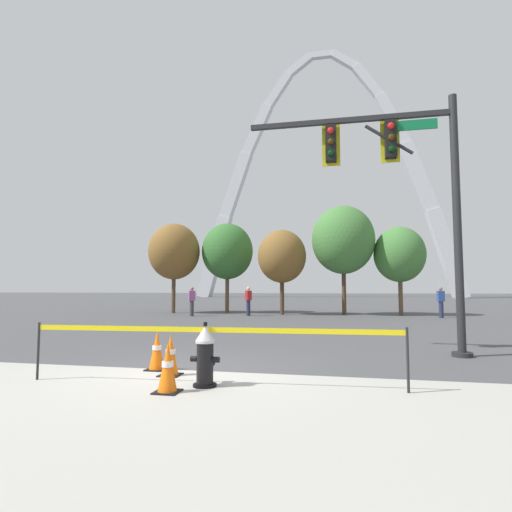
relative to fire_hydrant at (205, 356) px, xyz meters
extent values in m
plane|color=#474749|center=(-0.68, 1.14, -0.47)|extent=(240.00, 240.00, 0.00)
cube|color=#A8A59E|center=(-0.68, -2.88, -0.46)|extent=(40.00, 8.00, 0.01)
cylinder|color=black|center=(0.00, -0.01, -0.44)|extent=(0.36, 0.36, 0.05)
cylinder|color=black|center=(0.00, -0.01, -0.11)|extent=(0.26, 0.26, 0.62)
cylinder|color=#B7B7BC|center=(0.00, -0.01, 0.22)|extent=(0.30, 0.30, 0.04)
cone|color=#B7B7BC|center=(0.00, -0.01, 0.35)|extent=(0.30, 0.30, 0.22)
cylinder|color=black|center=(0.00, -0.01, 0.49)|extent=(0.06, 0.06, 0.06)
cylinder|color=black|center=(-0.18, -0.01, -0.04)|extent=(0.10, 0.09, 0.09)
cylinder|color=black|center=(0.18, -0.01, -0.04)|extent=(0.10, 0.09, 0.09)
cylinder|color=black|center=(0.00, 0.19, -0.14)|extent=(0.13, 0.14, 0.13)
cylinder|color=black|center=(0.00, 0.27, -0.14)|extent=(0.15, 0.03, 0.15)
cylinder|color=#232326|center=(-2.87, -0.12, 0.01)|extent=(0.04, 0.04, 0.95)
cylinder|color=#232326|center=(3.01, 0.22, 0.01)|extent=(0.04, 0.04, 0.95)
cube|color=yellow|center=(0.07, 0.05, 0.40)|extent=(5.87, 0.34, 0.08)
cube|color=black|center=(-0.84, 0.63, -0.45)|extent=(0.36, 0.36, 0.03)
cone|color=orange|center=(-0.84, 0.63, -0.09)|extent=(0.28, 0.28, 0.70)
cylinder|color=white|center=(-0.84, 0.63, -0.05)|extent=(0.17, 0.17, 0.08)
cube|color=black|center=(-1.29, 1.04, -0.45)|extent=(0.36, 0.36, 0.03)
cone|color=orange|center=(-1.29, 1.04, -0.09)|extent=(0.28, 0.28, 0.70)
cylinder|color=white|center=(-1.29, 1.04, -0.05)|extent=(0.17, 0.17, 0.08)
cube|color=black|center=(-0.41, -0.46, -0.45)|extent=(0.36, 0.36, 0.03)
cone|color=orange|center=(-0.41, -0.46, -0.09)|extent=(0.28, 0.28, 0.70)
cylinder|color=white|center=(-0.41, -0.46, -0.05)|extent=(0.17, 0.17, 0.08)
cylinder|color=#232326|center=(4.68, 3.83, 2.53)|extent=(0.18, 0.18, 6.00)
cylinder|color=#232326|center=(4.68, 3.83, -0.42)|extent=(0.44, 0.44, 0.10)
cube|color=#232326|center=(2.28, 3.83, 5.13)|extent=(4.80, 0.12, 0.12)
cylinder|color=#232326|center=(3.24, 3.83, 4.58)|extent=(1.11, 0.08, 0.81)
cube|color=black|center=(3.28, 3.83, 4.58)|extent=(0.26, 0.24, 0.90)
cube|color=gold|center=(3.28, 3.97, 4.58)|extent=(0.44, 0.03, 1.04)
sphere|color=red|center=(3.28, 3.70, 4.86)|extent=(0.16, 0.16, 0.16)
sphere|color=#392706|center=(3.28, 3.70, 4.58)|extent=(0.16, 0.16, 0.16)
sphere|color=black|center=(3.28, 3.70, 4.30)|extent=(0.16, 0.16, 0.16)
cube|color=black|center=(1.88, 3.83, 4.58)|extent=(0.26, 0.24, 0.90)
cube|color=gold|center=(1.88, 3.97, 4.58)|extent=(0.44, 0.03, 1.04)
sphere|color=red|center=(1.88, 3.70, 4.86)|extent=(0.16, 0.16, 0.16)
sphere|color=#392706|center=(1.88, 3.70, 4.58)|extent=(0.16, 0.16, 0.16)
sphere|color=black|center=(1.88, 3.70, 4.30)|extent=(0.16, 0.16, 0.16)
cube|color=#0F6638|center=(3.88, 3.81, 4.88)|extent=(0.90, 0.04, 0.24)
cube|color=silver|center=(-19.57, 62.51, 6.44)|extent=(5.85, 2.13, 14.48)
cube|color=silver|center=(-15.79, 62.51, 18.88)|extent=(5.61, 1.90, 11.77)
cube|color=silver|center=(-12.01, 62.51, 28.56)|extent=(5.35, 1.68, 9.08)
cube|color=silver|center=(-8.23, 62.51, 35.47)|extent=(5.03, 1.45, 6.43)
cube|color=silver|center=(-4.46, 62.51, 39.62)|extent=(4.58, 1.23, 3.82)
cube|color=silver|center=(-0.68, 62.51, 41.00)|extent=(3.88, 1.01, 1.01)
cube|color=silver|center=(3.10, 62.51, 39.62)|extent=(4.58, 1.23, 3.82)
cube|color=silver|center=(6.87, 62.51, 35.47)|extent=(5.03, 1.45, 6.43)
cube|color=silver|center=(10.65, 62.51, 28.56)|extent=(5.35, 1.68, 9.08)
cube|color=silver|center=(14.43, 62.51, 18.88)|extent=(5.61, 1.90, 11.77)
cube|color=silver|center=(18.21, 62.51, 6.44)|extent=(5.85, 2.13, 14.48)
cylinder|color=brown|center=(-8.10, 17.76, 0.72)|extent=(0.24, 0.24, 2.37)
ellipsoid|color=brown|center=(-8.10, 17.76, 3.33)|extent=(3.16, 3.16, 3.48)
cylinder|color=brown|center=(-4.92, 18.68, 0.73)|extent=(0.24, 0.24, 2.39)
ellipsoid|color=#336B2D|center=(-4.92, 18.68, 3.36)|extent=(3.19, 3.19, 3.51)
cylinder|color=#473323|center=(-1.31, 17.57, 0.59)|extent=(0.24, 0.24, 2.11)
ellipsoid|color=brown|center=(-1.31, 17.57, 2.91)|extent=(2.81, 2.81, 3.09)
cylinder|color=#473323|center=(2.20, 17.96, 0.88)|extent=(0.24, 0.24, 2.69)
ellipsoid|color=#427A38|center=(2.20, 17.96, 3.84)|extent=(3.59, 3.59, 3.94)
cylinder|color=brown|center=(5.32, 18.29, 0.61)|extent=(0.24, 0.24, 2.15)
ellipsoid|color=#427A38|center=(5.32, 18.29, 2.97)|extent=(2.86, 2.86, 3.15)
cylinder|color=#232847|center=(7.05, 16.54, -0.05)|extent=(0.22, 0.22, 0.84)
cube|color=#2D4C99|center=(7.05, 16.54, 0.64)|extent=(0.38, 0.28, 0.54)
sphere|color=#936B4C|center=(7.05, 16.54, 1.02)|extent=(0.20, 0.20, 0.20)
cylinder|color=#38383D|center=(-5.95, 15.24, -0.05)|extent=(0.22, 0.22, 0.84)
cube|color=#995193|center=(-5.95, 15.24, 0.64)|extent=(0.39, 0.36, 0.54)
sphere|color=#936B4C|center=(-5.95, 15.24, 1.02)|extent=(0.20, 0.20, 0.20)
cylinder|color=#232847|center=(-3.00, 16.20, -0.05)|extent=(0.22, 0.22, 0.84)
cube|color=#B22323|center=(-3.00, 16.20, 0.64)|extent=(0.35, 0.39, 0.54)
sphere|color=beige|center=(-3.00, 16.20, 1.02)|extent=(0.20, 0.20, 0.20)
camera|label=1|loc=(2.09, -6.17, 1.05)|focal=28.93mm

